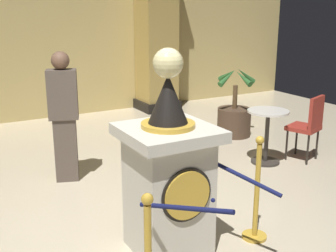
# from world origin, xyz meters

# --- Properties ---
(ground_plane) EXTENTS (12.64, 12.64, 0.00)m
(ground_plane) POSITION_xyz_m (0.00, 0.00, 0.00)
(ground_plane) COLOR beige
(back_wall) EXTENTS (12.64, 0.16, 3.89)m
(back_wall) POSITION_xyz_m (0.00, 5.37, 1.95)
(back_wall) COLOR tan
(back_wall) RESTS_ON ground_plane
(pedestal_clock) EXTENTS (0.78, 0.78, 1.85)m
(pedestal_clock) POSITION_xyz_m (0.05, -0.14, 0.73)
(pedestal_clock) COLOR beige
(pedestal_clock) RESTS_ON ground_plane
(stanchion_far) EXTENTS (0.24, 0.24, 1.04)m
(stanchion_far) POSITION_xyz_m (0.88, -0.37, 0.36)
(stanchion_far) COLOR gold
(stanchion_far) RESTS_ON ground_plane
(velvet_rope) EXTENTS (1.09, 1.08, 0.22)m
(velvet_rope) POSITION_xyz_m (0.14, -0.69, 0.79)
(velvet_rope) COLOR #141947
(column_right) EXTENTS (0.84, 0.84, 3.73)m
(column_right) POSITION_xyz_m (2.59, 4.93, 1.85)
(column_right) COLOR black
(column_right) RESTS_ON ground_plane
(potted_palm_right) EXTENTS (0.79, 0.80, 1.20)m
(potted_palm_right) POSITION_xyz_m (2.82, 2.49, 0.32)
(potted_palm_right) COLOR #4C3828
(potted_palm_right) RESTS_ON ground_plane
(bystander_guest) EXTENTS (0.41, 0.33, 1.65)m
(bystander_guest) POSITION_xyz_m (-0.28, 1.95, 0.88)
(bystander_guest) COLOR brown
(bystander_guest) RESTS_ON ground_plane
(cafe_table) EXTENTS (0.58, 0.58, 0.77)m
(cafe_table) POSITION_xyz_m (2.38, 1.19, 0.49)
(cafe_table) COLOR #332D28
(cafe_table) RESTS_ON ground_plane
(cafe_chair_red) EXTENTS (0.51, 0.51, 0.96)m
(cafe_chair_red) POSITION_xyz_m (2.96, 0.97, 0.57)
(cafe_chair_red) COLOR black
(cafe_chair_red) RESTS_ON ground_plane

